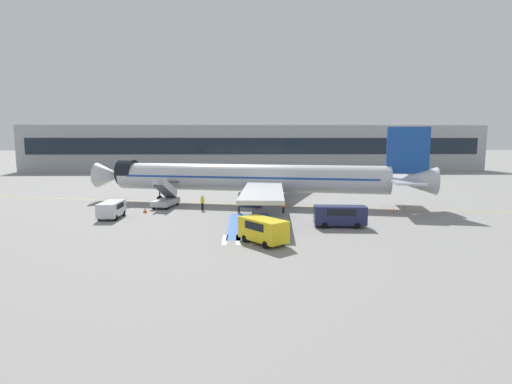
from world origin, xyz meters
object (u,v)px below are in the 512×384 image
object	(u,v)px
boarding_stairs_forward	(166,200)
traffic_cone_0	(145,210)
service_van_2	(263,229)
traffic_cone_1	(394,210)
fuel_tanker	(290,175)
service_van_1	(112,208)
ground_crew_2	(202,202)
terminal_building	(254,148)
ground_crew_0	(239,206)
service_van_0	(340,214)
ground_crew_1	(283,206)
airliner	(253,178)

from	to	relation	value
boarding_stairs_forward	traffic_cone_0	size ratio (longest dim) A/B	9.08
service_van_2	traffic_cone_1	bearing A→B (deg)	-177.24
fuel_tanker	traffic_cone_0	world-z (taller)	fuel_tanker
fuel_tanker	traffic_cone_1	size ratio (longest dim) A/B	18.54
fuel_tanker	traffic_cone_0	bearing A→B (deg)	-33.27
service_van_1	ground_crew_2	bearing A→B (deg)	-152.47
fuel_tanker	ground_crew_2	distance (m)	31.99
boarding_stairs_forward	ground_crew_2	world-z (taller)	boarding_stairs_forward
service_van_2	terminal_building	distance (m)	85.41
service_van_2	ground_crew_0	xyz separation A→B (m)	(-2.24, 14.59, -0.38)
ground_crew_2	traffic_cone_1	bearing A→B (deg)	-155.80
service_van_0	ground_crew_1	size ratio (longest dim) A/B	3.35
boarding_stairs_forward	service_van_0	world-z (taller)	boarding_stairs_forward
fuel_tanker	ground_crew_0	size ratio (longest dim) A/B	5.31
service_van_0	ground_crew_0	distance (m)	13.30
boarding_stairs_forward	airliner	bearing A→B (deg)	21.86
boarding_stairs_forward	ground_crew_1	world-z (taller)	boarding_stairs_forward
ground_crew_2	terminal_building	size ratio (longest dim) A/B	0.01
service_van_0	service_van_1	world-z (taller)	service_van_0
terminal_building	traffic_cone_0	bearing A→B (deg)	-102.41
traffic_cone_1	service_van_1	bearing A→B (deg)	-175.46
airliner	fuel_tanker	distance (m)	25.44
service_van_2	ground_crew_1	xyz separation A→B (m)	(3.18, 14.21, -0.39)
airliner	ground_crew_2	world-z (taller)	airliner
boarding_stairs_forward	traffic_cone_0	bearing A→B (deg)	-100.61
boarding_stairs_forward	terminal_building	xyz separation A→B (m)	(13.68, 66.03, 5.53)
ground_crew_0	terminal_building	distance (m)	70.98
boarding_stairs_forward	terminal_building	distance (m)	67.66
terminal_building	ground_crew_2	bearing A→B (deg)	-97.14
ground_crew_1	traffic_cone_0	distance (m)	16.94
service_van_1	boarding_stairs_forward	bearing A→B (deg)	-121.56
boarding_stairs_forward	terminal_building	bearing A→B (deg)	90.80
fuel_tanker	ground_crew_1	xyz separation A→B (m)	(-4.43, -31.03, -0.95)
ground_crew_1	traffic_cone_1	xyz separation A→B (m)	(13.69, 0.30, -0.68)
service_van_0	ground_crew_2	size ratio (longest dim) A/B	2.85
service_van_0	terminal_building	bearing A→B (deg)	9.34
ground_crew_2	terminal_building	world-z (taller)	terminal_building
service_van_1	ground_crew_1	bearing A→B (deg)	-172.16
fuel_tanker	ground_crew_1	world-z (taller)	fuel_tanker
boarding_stairs_forward	traffic_cone_1	size ratio (longest dim) A/B	12.02
ground_crew_2	traffic_cone_0	world-z (taller)	ground_crew_2
service_van_2	ground_crew_1	size ratio (longest dim) A/B	2.98
traffic_cone_0	ground_crew_0	bearing A→B (deg)	-2.65
service_van_1	ground_crew_0	bearing A→B (deg)	-168.19
ground_crew_0	traffic_cone_1	world-z (taller)	ground_crew_0
service_van_0	ground_crew_2	xyz separation A→B (m)	(-15.05, 10.41, -0.21)
service_van_0	traffic_cone_1	size ratio (longest dim) A/B	11.64
ground_crew_1	terminal_building	distance (m)	71.26
ground_crew_0	ground_crew_1	xyz separation A→B (m)	(5.42, -0.38, -0.00)
fuel_tanker	service_van_0	world-z (taller)	fuel_tanker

